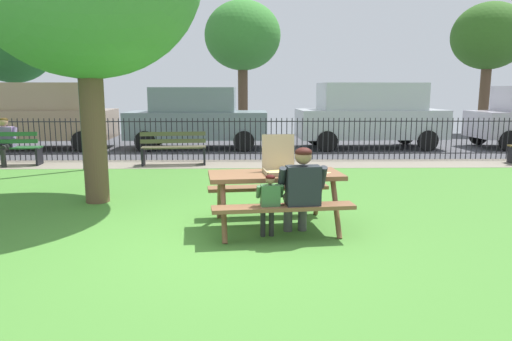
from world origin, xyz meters
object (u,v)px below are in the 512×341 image
Objects in this scene: pizza_box_open at (280,166)px; far_tree_left at (12,47)px; park_bench_left at (7,149)px; far_tree_midleft at (243,37)px; picnic_table_foreground at (275,185)px; pizza_slice_on_table at (321,172)px; adult_at_table at (301,188)px; child_at_table at (269,200)px; far_tree_center at (489,37)px; parked_car_right at (370,114)px; person_on_park_bench at (4,139)px; lamp_post_walkway at (79,54)px; parked_car_left at (39,114)px; parked_car_center at (197,117)px; park_bench_center at (174,149)px.

far_tree_left is (-10.33, 14.24, 2.74)m from pizza_box_open.
park_bench_left is 0.29× the size of far_tree_midleft.
far_tree_left is (-10.26, 14.26, 3.01)m from picnic_table_foreground.
pizza_box_open is at bearing -179.62° from pizza_slice_on_table.
child_at_table is at bearing -169.60° from adult_at_table.
adult_at_table is at bearing -86.74° from far_tree_midleft.
adult_at_table is at bearing -123.43° from far_tree_center.
parked_car_right is (3.69, 9.33, 0.58)m from child_at_table.
pizza_box_open is 8.47m from person_on_park_bench.
child_at_table is 0.19× the size of lamp_post_walkway.
adult_at_table is 0.25× the size of parked_car_left.
lamp_post_walkway is at bearing 130.76° from adult_at_table.
child_at_table is (-0.41, -0.07, -0.14)m from adult_at_table.
park_bench_left reaches higher than picnic_table_foreground.
parked_car_right is (3.51, 8.77, 0.23)m from pizza_box_open.
far_tree_center is (12.01, 5.48, 3.06)m from parked_car_center.
adult_at_table is at bearing -51.85° from parked_car_left.
adult_at_table is 6.42m from park_bench_center.
park_bench_center is at bearing 109.44° from child_at_table.
far_tree_midleft reaches higher than far_tree_center.
adult_at_table is at bearing -49.24° from lamp_post_walkway.
adult_at_table is at bearing -57.32° from picnic_table_foreground.
pizza_box_open is 0.45× the size of person_on_park_bench.
far_tree_center is (9.96, 14.24, 3.20)m from pizza_box_open.
lamp_post_walkway is (-1.99, -0.68, 2.26)m from park_bench_center.
pizza_slice_on_table is at bearing -108.65° from parked_car_right.
pizza_box_open is at bearing -111.83° from parked_car_right.
adult_at_table is 17.97m from far_tree_center.
far_tree_center is (16.99, 5.48, 2.97)m from parked_car_left.
parked_car_center is at bearing 85.99° from park_bench_center.
far_tree_center reaches higher than parked_car_center.
far_tree_left is (-3.30, 5.48, 2.51)m from parked_car_left.
parked_car_left is (-6.97, 8.78, 0.50)m from picnic_table_foreground.
picnic_table_foreground is 0.56m from child_at_table.
far_tree_left is at bearing 125.74° from picnic_table_foreground.
parked_car_right reaches higher than person_on_park_bench.
parked_car_center is 6.44m from far_tree_midleft.
far_tree_center is at bearing 24.52° from parked_car_center.
adult_at_table reaches higher than child_at_table.
park_bench_left is at bearing -123.46° from far_tree_midleft.
person_on_park_bench is at bearing 138.66° from adult_at_table.
picnic_table_foreground is at bearing -51.58° from parked_car_left.
far_tree_center is (10.02, 14.26, 3.47)m from picnic_table_foreground.
pizza_box_open is at bearing -76.84° from parked_car_center.
lamp_post_walkway is (2.17, -0.68, 2.26)m from park_bench_left.
park_bench_center is 12.36m from far_tree_left.
far_tree_center is (14.23, 9.50, 1.39)m from lamp_post_walkway.
parked_car_left is 1.00× the size of parked_car_right.
parked_car_right is at bearing 71.35° from pizza_slice_on_table.
picnic_table_foreground is at bearing -40.46° from park_bench_left.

